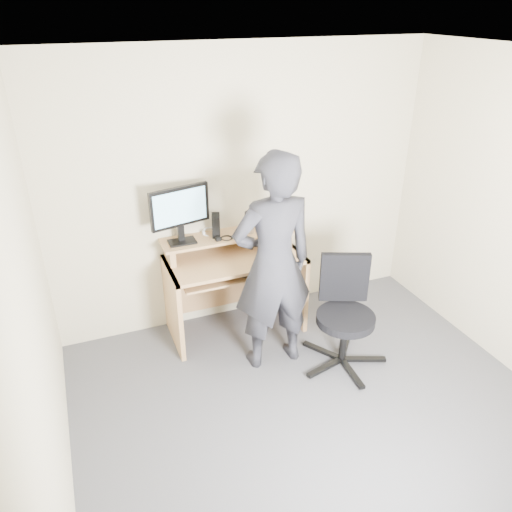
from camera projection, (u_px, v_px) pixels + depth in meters
ground at (329, 431)px, 3.60m from camera, size 3.50×3.50×0.00m
back_wall at (243, 190)px, 4.47m from camera, size 3.50×0.02×2.50m
ceiling at (363, 62)px, 2.45m from camera, size 3.50×3.50×0.02m
desk at (232, 274)px, 4.55m from camera, size 1.20×0.60×0.91m
monitor at (180, 210)px, 4.15m from camera, size 0.52×0.16×0.50m
external_drive at (216, 225)px, 4.37m from camera, size 0.10×0.14×0.20m
travel_mug at (249, 223)px, 4.44m from camera, size 0.09×0.09×0.18m
smartphone at (266, 231)px, 4.50m from camera, size 0.09×0.14×0.01m
charger at (218, 239)px, 4.32m from camera, size 0.05×0.05×0.03m
headphones at (211, 232)px, 4.47m from camera, size 0.16×0.16×0.06m
keyboard at (234, 271)px, 4.34m from camera, size 0.49×0.31×0.03m
mouse at (269, 255)px, 4.39m from camera, size 0.10×0.07×0.04m
office_chair at (345, 309)px, 4.11m from camera, size 0.73×0.71×0.92m
person at (273, 265)px, 3.91m from camera, size 0.68×0.45×1.84m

